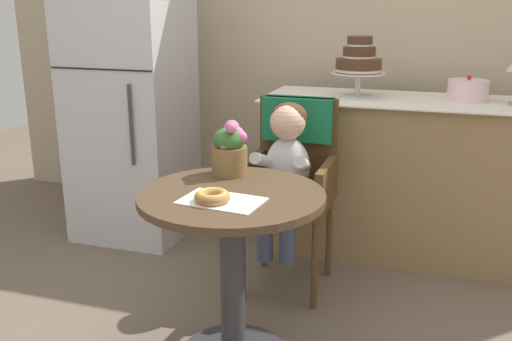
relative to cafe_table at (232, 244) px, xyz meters
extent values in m
cube|color=#C1AD8E|center=(0.00, 1.85, 0.84)|extent=(4.80, 0.10, 2.70)
cylinder|color=#4C3826|center=(0.00, 0.00, 0.20)|extent=(0.72, 0.72, 0.03)
cylinder|color=#333338|center=(0.00, 0.00, -0.16)|extent=(0.10, 0.10, 0.69)
cube|color=brown|center=(0.05, 0.67, -0.04)|extent=(0.42, 0.42, 0.04)
cube|color=brown|center=(0.05, 0.86, 0.22)|extent=(0.40, 0.04, 0.46)
cube|color=brown|center=(-0.14, 0.67, 0.08)|extent=(0.04, 0.38, 0.18)
cube|color=brown|center=(0.24, 0.67, 0.08)|extent=(0.04, 0.38, 0.18)
cube|color=#197247|center=(0.05, 0.86, 0.34)|extent=(0.36, 0.11, 0.22)
cylinder|color=brown|center=(-0.13, 0.49, -0.28)|extent=(0.03, 0.03, 0.45)
cylinder|color=brown|center=(0.23, 0.49, -0.28)|extent=(0.03, 0.03, 0.45)
cylinder|color=brown|center=(-0.13, 0.85, -0.28)|extent=(0.03, 0.03, 0.45)
cylinder|color=brown|center=(0.23, 0.85, -0.28)|extent=(0.03, 0.03, 0.45)
ellipsoid|color=silver|center=(0.05, 0.65, 0.14)|extent=(0.22, 0.16, 0.30)
sphere|color=#E0B293|center=(0.05, 0.64, 0.36)|extent=(0.17, 0.17, 0.17)
ellipsoid|color=#4C2D19|center=(0.05, 0.66, 0.38)|extent=(0.17, 0.17, 0.14)
cylinder|color=silver|center=(-0.05, 0.56, 0.19)|extent=(0.08, 0.23, 0.13)
sphere|color=#E0B293|center=(-0.04, 0.48, 0.12)|extent=(0.06, 0.06, 0.06)
cylinder|color=silver|center=(0.14, 0.56, 0.19)|extent=(0.08, 0.23, 0.13)
sphere|color=#E0B293|center=(0.14, 0.48, 0.12)|extent=(0.06, 0.06, 0.06)
cylinder|color=#3F4760|center=(-0.01, 0.57, 0.03)|extent=(0.09, 0.22, 0.09)
cylinder|color=#3F4760|center=(-0.01, 0.46, -0.14)|extent=(0.08, 0.08, 0.26)
cylinder|color=#3F4760|center=(0.10, 0.57, 0.03)|extent=(0.09, 0.22, 0.09)
cylinder|color=#3F4760|center=(0.10, 0.46, -0.14)|extent=(0.08, 0.08, 0.26)
cube|color=white|center=(0.00, -0.10, 0.21)|extent=(0.32, 0.22, 0.00)
torus|color=#AD7542|center=(-0.03, -0.12, 0.23)|extent=(0.13, 0.13, 0.04)
torus|color=gold|center=(-0.03, -0.12, 0.24)|extent=(0.12, 0.12, 0.02)
cylinder|color=brown|center=(-0.09, 0.22, 0.27)|extent=(0.15, 0.15, 0.12)
ellipsoid|color=#38662D|center=(-0.09, 0.22, 0.36)|extent=(0.14, 0.14, 0.10)
sphere|color=#CC6699|center=(-0.04, 0.22, 0.38)|extent=(0.05, 0.05, 0.05)
sphere|color=#CC6699|center=(-0.07, 0.25, 0.38)|extent=(0.06, 0.06, 0.06)
sphere|color=#CC6699|center=(-0.10, 0.27, 0.40)|extent=(0.07, 0.07, 0.07)
sphere|color=#CC6699|center=(-0.11, 0.23, 0.38)|extent=(0.05, 0.05, 0.05)
sphere|color=#CC6699|center=(-0.12, 0.21, 0.35)|extent=(0.06, 0.06, 0.06)
sphere|color=#CC6699|center=(-0.09, 0.19, 0.35)|extent=(0.06, 0.06, 0.06)
sphere|color=#CC6699|center=(-0.07, 0.18, 0.42)|extent=(0.04, 0.04, 0.04)
cube|color=#93754C|center=(0.55, 1.30, -0.06)|extent=(1.50, 0.56, 0.90)
cube|color=white|center=(0.55, 1.30, 0.39)|extent=(1.56, 0.62, 0.01)
cylinder|color=silver|center=(0.28, 1.30, 0.40)|extent=(0.16, 0.16, 0.01)
cylinder|color=silver|center=(0.28, 1.30, 0.46)|extent=(0.03, 0.03, 0.12)
cylinder|color=silver|center=(0.28, 1.30, 0.53)|extent=(0.30, 0.30, 0.01)
cylinder|color=#4C2D1E|center=(0.28, 1.30, 0.57)|extent=(0.26, 0.25, 0.08)
cylinder|color=beige|center=(0.28, 1.30, 0.54)|extent=(0.26, 0.26, 0.01)
cylinder|color=#4C2D1E|center=(0.28, 1.30, 0.64)|extent=(0.18, 0.18, 0.06)
cylinder|color=beige|center=(0.28, 1.30, 0.61)|extent=(0.18, 0.18, 0.01)
cylinder|color=#4C2D1E|center=(0.28, 1.30, 0.70)|extent=(0.14, 0.14, 0.06)
cylinder|color=beige|center=(0.28, 1.30, 0.68)|extent=(0.14, 0.14, 0.01)
cylinder|color=silver|center=(0.87, 1.35, 0.45)|extent=(0.21, 0.21, 0.11)
sphere|color=red|center=(0.87, 1.35, 0.52)|extent=(0.02, 0.02, 0.02)
cube|color=silver|center=(-1.05, 1.10, 0.34)|extent=(0.64, 0.60, 1.70)
cube|color=black|center=(-1.05, 0.80, 0.55)|extent=(0.63, 0.01, 0.01)
cylinder|color=#3F3F44|center=(-0.87, 0.79, 0.26)|extent=(0.02, 0.02, 0.45)
camera|label=1|loc=(0.72, -1.94, 0.91)|focal=40.25mm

